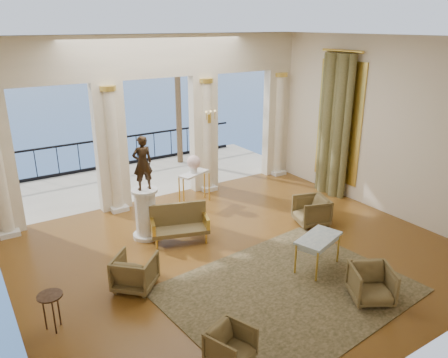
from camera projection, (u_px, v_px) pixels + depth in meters
floor at (239, 252)px, 9.59m from camera, size 9.00×9.00×0.00m
room_walls at (277, 135)px, 7.73m from camera, size 9.00×9.00×9.00m
arcade at (159, 109)px, 11.74m from camera, size 9.00×0.56×4.50m
terrace at (137, 180)px, 14.19m from camera, size 10.00×3.60×0.10m
balustrade at (119, 154)px, 15.30m from camera, size 9.00×0.06×1.03m
palm_tree at (176, 44)px, 14.45m from camera, size 2.00×2.00×4.50m
curtain at (334, 126)px, 12.28m from camera, size 0.33×1.40×4.09m
window_frame at (339, 122)px, 12.35m from camera, size 0.04×1.60×3.40m
wall_sconce at (210, 118)px, 12.32m from camera, size 0.30×0.11×0.33m
rug at (288, 290)px, 8.21m from camera, size 4.66×3.78×0.02m
armchair_a at (231, 344)px, 6.40m from camera, size 0.76×0.74×0.62m
armchair_b at (372, 282)px, 7.83m from camera, size 0.95×0.93×0.73m
armchair_c at (312, 210)px, 10.81m from camera, size 0.91×0.94×0.78m
armchair_d at (135, 270)px, 8.20m from camera, size 0.99×0.99×0.75m
settee at (179, 223)px, 9.99m from camera, size 1.41×0.94×0.87m
game_table at (318, 240)px, 8.77m from camera, size 1.16×0.86×0.71m
pedestal at (146, 214)px, 10.11m from camera, size 0.65×0.65×1.20m
statue at (142, 163)px, 9.69m from camera, size 0.47×0.32×1.25m
console_table at (194, 178)px, 12.06m from camera, size 0.98×0.66×0.87m
urn at (194, 163)px, 11.92m from camera, size 0.37×0.37×0.49m
side_table at (50, 300)px, 7.00m from camera, size 0.41×0.41×0.66m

